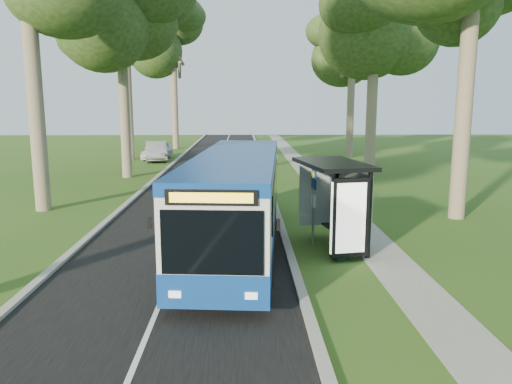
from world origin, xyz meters
TOP-DOWN VIEW (x-y plane):
  - ground at (0.00, 0.00)m, footprint 120.00×120.00m
  - road at (-3.50, 10.00)m, footprint 7.00×100.00m
  - kerb_east at (0.00, 10.00)m, footprint 0.25×100.00m
  - kerb_west at (-7.00, 10.00)m, footprint 0.25×100.00m
  - centre_line at (-3.50, 10.00)m, footprint 0.12×100.00m
  - footpath at (3.00, 10.00)m, footprint 1.50×100.00m
  - bus at (-1.68, 1.88)m, footprint 3.40×12.01m
  - bus_stop_sign at (0.89, 2.05)m, footprint 0.12×0.37m
  - bus_shelter at (1.61, 1.36)m, footprint 2.40×3.64m
  - litter_bin at (1.51, 0.53)m, footprint 0.51×0.51m
  - car_white at (-8.81, 28.38)m, footprint 2.42×4.67m
  - car_silver at (-8.69, 27.19)m, footprint 2.53×5.02m
  - tree_west_c at (-9.00, 18.00)m, footprint 5.20×5.20m
  - tree_west_d at (-11.00, 28.00)m, footprint 5.20×5.20m
  - tree_west_e at (-8.50, 38.00)m, footprint 5.20×5.20m
  - tree_east_d at (8.00, 30.00)m, footprint 5.20×5.20m

SIDE VIEW (x-z plane):
  - ground at x=0.00m, z-range 0.00..0.00m
  - road at x=-3.50m, z-range 0.00..0.02m
  - footpath at x=3.00m, z-range 0.00..0.02m
  - centre_line at x=-3.50m, z-range 0.02..0.02m
  - kerb_east at x=0.00m, z-range 0.00..0.12m
  - kerb_west at x=-7.00m, z-range 0.00..0.12m
  - litter_bin at x=1.51m, z-range 0.01..0.90m
  - car_white at x=-8.81m, z-range 0.00..1.52m
  - car_silver at x=-8.69m, z-range 0.00..1.58m
  - bus at x=-1.68m, z-range 0.06..3.20m
  - bus_stop_sign at x=0.89m, z-range 0.32..2.97m
  - bus_shelter at x=1.61m, z-range 0.60..3.49m
  - tree_east_d at x=8.00m, z-range 3.21..16.49m
  - tree_west_c at x=-9.00m, z-range 3.23..16.58m
  - tree_west_e at x=-8.50m, z-range 3.38..17.39m
  - tree_west_d at x=-11.00m, z-range 3.88..20.01m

